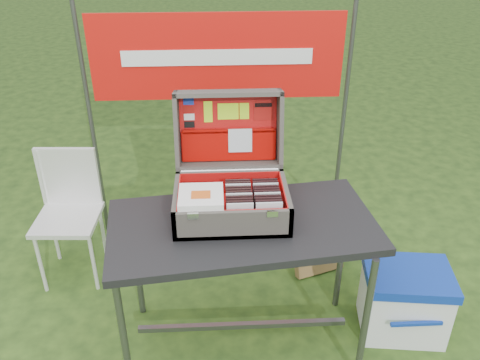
{
  "coord_description": "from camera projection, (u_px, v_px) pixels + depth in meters",
  "views": [
    {
      "loc": [
        -0.02,
        -2.07,
        2.22
      ],
      "look_at": [
        0.09,
        0.1,
        0.97
      ],
      "focal_mm": 38.0,
      "sensor_mm": 36.0,
      "label": 1
    }
  ],
  "objects": [
    {
      "name": "banner_post_left",
      "position": [
        92.0,
        125.0,
        3.39
      ],
      "size": [
        0.03,
        0.03,
        1.7
      ],
      "primitive_type": "cylinder",
      "color": "#59595B",
      "rests_on": "ground"
    },
    {
      "name": "cd_left_4",
      "position": [
        239.0,
        206.0,
        2.41
      ],
      "size": [
        0.12,
        0.01,
        0.14
      ],
      "primitive_type": "cube",
      "color": "silver",
      "rests_on": "suitcase_liner_floor"
    },
    {
      "name": "cd_left_0",
      "position": [
        240.0,
        216.0,
        2.34
      ],
      "size": [
        0.12,
        0.01,
        0.14
      ],
      "primitive_type": "cube",
      "color": "silver",
      "rests_on": "suitcase_liner_floor"
    },
    {
      "name": "cd_right_8",
      "position": [
        265.0,
        196.0,
        2.5
      ],
      "size": [
        0.12,
        0.01,
        0.14
      ],
      "primitive_type": "cube",
      "color": "silver",
      "rests_on": "suitcase_liner_floor"
    },
    {
      "name": "table_top",
      "position": [
        243.0,
        226.0,
        2.48
      ],
      "size": [
        1.36,
        0.8,
        0.04
      ],
      "primitive_type": "cube",
      "rotation": [
        0.0,
        0.0,
        0.12
      ],
      "color": "black",
      "rests_on": "ground"
    },
    {
      "name": "ground",
      "position": [
        225.0,
        336.0,
        2.9
      ],
      "size": [
        80.0,
        80.0,
        0.0
      ],
      "primitive_type": "plane",
      "color": "#223A15",
      "rests_on": "ground"
    },
    {
      "name": "suitcase_lid_back",
      "position": [
        228.0,
        127.0,
        2.69
      ],
      "size": [
        0.56,
        0.1,
        0.39
      ],
      "primitive_type": "cube",
      "rotation": [
        -1.78,
        0.0,
        0.0
      ],
      "color": "#4E4A43",
      "rests_on": "suitcase_base_wall_back"
    },
    {
      "name": "suitcase_pocket_edge",
      "position": [
        229.0,
        131.0,
        2.65
      ],
      "size": [
        0.48,
        0.02,
        0.02
      ],
      "primitive_type": "cube",
      "rotation": [
        -1.78,
        0.0,
        0.0
      ],
      "color": "#9F0602",
      "rests_on": "suitcase_lid_pocket"
    },
    {
      "name": "banner_text",
      "position": [
        217.0,
        57.0,
        3.18
      ],
      "size": [
        1.2,
        0.0,
        0.1
      ],
      "primitive_type": "cube",
      "color": "white",
      "rests_on": "banner"
    },
    {
      "name": "chair_leg_br",
      "position": [
        103.0,
        232.0,
        3.42
      ],
      "size": [
        0.02,
        0.02,
        0.43
      ],
      "primitive_type": "cylinder",
      "color": "silver",
      "rests_on": "ground"
    },
    {
      "name": "suitcase_hinge",
      "position": [
        230.0,
        170.0,
        2.62
      ],
      "size": [
        0.5,
        0.02,
        0.02
      ],
      "primitive_type": "cylinder",
      "rotation": [
        0.0,
        1.57,
        0.0
      ],
      "color": "silver",
      "rests_on": "suitcase_base_wall_back"
    },
    {
      "name": "cd_left_9",
      "position": [
        238.0,
        194.0,
        2.51
      ],
      "size": [
        0.12,
        0.01,
        0.14
      ],
      "primitive_type": "cube",
      "color": "black",
      "rests_on": "suitcase_liner_floor"
    },
    {
      "name": "suitcase_base_wall_back",
      "position": [
        230.0,
        184.0,
        2.64
      ],
      "size": [
        0.56,
        0.02,
        0.15
      ],
      "primitive_type": "cube",
      "color": "#4E4A43",
      "rests_on": "table_top"
    },
    {
      "name": "lid_card_neon_main",
      "position": [
        228.0,
        111.0,
        2.64
      ],
      "size": [
        0.11,
        0.02,
        0.08
      ],
      "primitive_type": "cube",
      "rotation": [
        -1.78,
        0.0,
        0.0
      ],
      "color": "#B1E917",
      "rests_on": "suitcase_lid_liner"
    },
    {
      "name": "table",
      "position": [
        242.0,
        286.0,
        2.67
      ],
      "size": [
        1.36,
        0.8,
        0.81
      ],
      "primitive_type": null,
      "rotation": [
        0.0,
        0.0,
        0.12
      ],
      "color": "black",
      "rests_on": "ground"
    },
    {
      "name": "suitcase",
      "position": [
        231.0,
        164.0,
        2.44
      ],
      "size": [
        0.56,
        0.56,
        0.52
      ],
      "primitive_type": null,
      "color": "#4E4A43",
      "rests_on": "table"
    },
    {
      "name": "banner",
      "position": [
        217.0,
        57.0,
        3.19
      ],
      "size": [
        1.6,
        0.02,
        0.55
      ],
      "primitive_type": "cube",
      "color": "red",
      "rests_on": "banner_post_left"
    },
    {
      "name": "cd_right_4",
      "position": [
        267.0,
        205.0,
        2.42
      ],
      "size": [
        0.12,
        0.01,
        0.14
      ],
      "primitive_type": "cube",
      "color": "silver",
      "rests_on": "suitcase_liner_floor"
    },
    {
      "name": "chair_leg_bl",
      "position": [
        54.0,
        233.0,
        3.4
      ],
      "size": [
        0.02,
        0.02,
        0.43
      ],
      "primitive_type": "cylinder",
      "color": "silver",
      "rests_on": "ground"
    },
    {
      "name": "lid_sticker_cc_c",
      "position": [
        189.0,
        117.0,
        2.64
      ],
      "size": [
        0.05,
        0.01,
        0.03
      ],
      "primitive_type": "cube",
      "rotation": [
        -1.78,
        0.0,
        0.0
      ],
      "color": "white",
      "rests_on": "suitcase_lid_liner"
    },
    {
      "name": "cd_left_7",
      "position": [
        238.0,
        199.0,
        2.47
      ],
      "size": [
        0.12,
        0.01,
        0.14
      ],
      "primitive_type": "cube",
      "color": "black",
      "rests_on": "suitcase_liner_floor"
    },
    {
      "name": "songbook_5",
      "position": [
        201.0,
        194.0,
        2.36
      ],
      "size": [
        0.21,
        0.21,
        0.0
      ],
      "primitive_type": "cube",
      "color": "white",
      "rests_on": "suitcase_base_wall_front"
    },
    {
      "name": "chair_seat",
      "position": [
        67.0,
        220.0,
        3.17
      ],
      "size": [
        0.4,
        0.4,
        0.03
      ],
      "primitive_type": "cube",
      "rotation": [
        0.0,
        0.0,
        -0.05
      ],
      "color": "silver",
      "rests_on": "ground"
    },
    {
      "name": "cd_left_3",
      "position": [
        239.0,
        209.0,
        2.4
      ],
      "size": [
        0.12,
        0.01,
        0.14
      ],
      "primitive_type": "cube",
      "color": "black",
      "rests_on": "suitcase_liner_floor"
    },
    {
      "name": "cd_right_1",
      "position": [
        268.0,
        213.0,
        2.36
      ],
      "size": [
        0.12,
        0.01,
        0.14
      ],
      "primitive_type": "cube",
      "color": "black",
      "rests_on": "suitcase_liner_floor"
    },
    {
      "name": "cooler_handle",
      "position": [
        416.0,
        324.0,
        2.68
      ],
      "size": [
        0.28,
        0.02,
        0.02
      ],
      "primitive_type": "cube",
      "color": "#0F34A0",
      "rests_on": "cooler_body"
    },
    {
      "name": "lid_card_neon_tall",
      "position": [
        208.0,
        112.0,
        2.64
      ],
      "size": [
        0.04,
        0.03,
        0.11
      ],
      "primitive_type": "cube",
      "rotation": [
        -1.78,
        0.0,
        0.0
      ],
      "color": "#B1E917",
      "rests_on": "suitcase_lid_liner"
    },
    {
      "name": "suitcase_liner_wall_left",
      "position": [
        179.0,
        203.0,
        2.46
      ],
      "size": [
        0.01,
        0.35,
        0.13
      ],
      "primitive_type": "cube",
      "color": "red",
      "rests_on": "suitcase_base_bottom"
    },
    {
      "name": "suitcase_latch_left",
      "position": [
        193.0,
        216.0,
        2.27
      ],
      "size": [
        0.05,
        0.01,
        0.03
      ],
      "primitive_type": "cube",
      "color": "silver",
      "rests_on": "suitcase_base_wall_front"
    },
    {
      "name": "chair_upright_right",
      "position": [
        95.0,
        177.0,
        3.23
      ],
      "size": [
        0.02,
        0.02,
        0.4
      ],
      "primitive_type": "cylinder",
      "color": "silver",
      "rests_on": "chair_seat"
    },
    {
      "name": "suitcase_liner_wall_front",
      "position": [
        233.0,
        222.0,
        2.33
      ],
      "size": [
        0.51,
        0.01,
        0.13
      ],
      "primitive_type": "cube",
      "color": "red",
      "rests_on": "suitcase_base_bottom"
    },
    {
      "name": "suitcase_pocket_cd",
      "position": [
        240.0,
        140.0,
        2.66
      ],
      "size": [
        0.12,
        0.04,
        0.12
      ],
      "primitive_type": "cube",
      "rotation": [
        -1.78,
        0.0,
        0.0
      ],
      "color": "silver",
      "rests_on": "suitcase_lid_pocket"
    },
    {
      "name": "cd_right_9",
      "position": [
        265.0,
        193.0,
        2.52
      ],
      "size": [
        0.12,
        0.01,
        0.14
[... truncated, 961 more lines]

